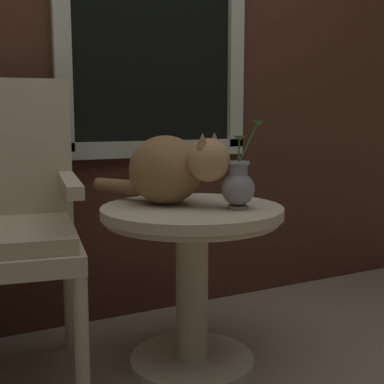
{
  "coord_description": "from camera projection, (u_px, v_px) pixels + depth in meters",
  "views": [
    {
      "loc": [
        -0.75,
        -1.43,
        0.88
      ],
      "look_at": [
        0.07,
        0.14,
        0.63
      ],
      "focal_mm": 49.19,
      "sensor_mm": 36.0,
      "label": 1
    }
  ],
  "objects": [
    {
      "name": "wicker_side_table",
      "position": [
        192.0,
        254.0,
        1.83
      ],
      "size": [
        0.63,
        0.63,
        0.58
      ],
      "color": "beige",
      "rests_on": "ground_plane"
    },
    {
      "name": "back_wall",
      "position": [
        116.0,
        14.0,
        2.17
      ],
      "size": [
        4.0,
        0.07,
        2.6
      ],
      "color": "#47281C",
      "rests_on": "ground_plane"
    },
    {
      "name": "pewter_vase_with_ivy",
      "position": [
        239.0,
        184.0,
        1.74
      ],
      "size": [
        0.13,
        0.11,
        0.29
      ],
      "color": "gray",
      "rests_on": "wicker_side_table"
    },
    {
      "name": "cat",
      "position": [
        171.0,
        169.0,
        1.82
      ],
      "size": [
        0.36,
        0.5,
        0.25
      ],
      "color": "olive",
      "rests_on": "wicker_side_table"
    }
  ]
}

